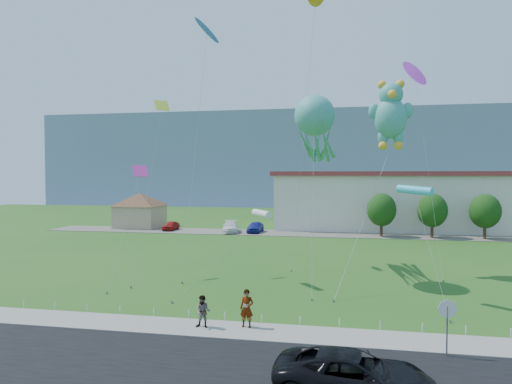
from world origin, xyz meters
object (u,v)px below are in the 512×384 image
at_px(teddy_bear_kite, 391,113).
at_px(parked_car_white, 231,227).
at_px(parked_car_red, 171,226).
at_px(pedestrian_left, 247,308).
at_px(parked_car_blue, 255,227).
at_px(warehouse, 494,201).
at_px(pedestrian_right, 203,312).
at_px(stop_sign, 447,314).
at_px(octopus_kite, 316,127).
at_px(suv, 354,375).
at_px(pavilion, 140,207).

bearing_deg(teddy_bear_kite, parked_car_white, 130.25).
distance_m(parked_car_red, teddy_bear_kite, 37.02).
xyz_separation_m(pedestrian_left, parked_car_blue, (-6.59, 37.31, -0.28)).
distance_m(warehouse, parked_car_white, 36.87).
xyz_separation_m(pedestrian_right, teddy_bear_kite, (10.58, 15.66, 11.71)).
bearing_deg(parked_car_white, stop_sign, -76.57).
bearing_deg(parked_car_blue, pedestrian_right, -80.45).
height_order(pedestrian_left, teddy_bear_kite, teddy_bear_kite).
height_order(warehouse, pedestrian_left, warehouse).
relative_size(parked_car_white, octopus_kite, 0.37).
xyz_separation_m(pedestrian_right, parked_car_white, (-7.74, 37.31, -0.13)).
relative_size(pedestrian_right, parked_car_white, 0.32).
height_order(stop_sign, parked_car_blue, stop_sign).
height_order(parked_car_red, parked_car_white, parked_car_white).
distance_m(warehouse, teddy_bear_kite, 36.51).
relative_size(parked_car_red, teddy_bear_kite, 0.24).
bearing_deg(teddy_bear_kite, octopus_kite, -156.40).
distance_m(suv, parked_car_red, 49.83).
xyz_separation_m(suv, pedestrian_left, (-5.11, 6.30, 0.22)).
relative_size(suv, pedestrian_right, 3.44).
height_order(parked_car_blue, teddy_bear_kite, teddy_bear_kite).
relative_size(stop_sign, teddy_bear_kite, 0.16).
bearing_deg(octopus_kite, pavilion, 134.47).
bearing_deg(teddy_bear_kite, pedestrian_left, -119.02).
xyz_separation_m(pedestrian_right, parked_car_blue, (-4.44, 37.76, -0.13)).
xyz_separation_m(pavilion, teddy_bear_kite, (32.83, -25.09, 9.60)).
height_order(warehouse, suv, warehouse).
distance_m(parked_car_white, teddy_bear_kite, 30.72).
distance_m(parked_car_white, octopus_kite, 29.21).
bearing_deg(pedestrian_right, teddy_bear_kite, 59.32).
distance_m(stop_sign, pedestrian_left, 9.34).
xyz_separation_m(pavilion, warehouse, (50.00, 6.00, 1.10)).
distance_m(suv, octopus_kite, 21.85).
height_order(pedestrian_right, parked_car_white, pedestrian_right).
bearing_deg(octopus_kite, warehouse, 55.71).
relative_size(warehouse, teddy_bear_kite, 4.01).
xyz_separation_m(pedestrian_right, octopus_kite, (4.84, 13.15, 10.45)).
bearing_deg(warehouse, stop_sign, -108.90).
xyz_separation_m(parked_car_blue, octopus_kite, (9.28, -24.61, 10.58)).
distance_m(pedestrian_left, parked_car_blue, 37.88).
height_order(warehouse, octopus_kite, octopus_kite).
xyz_separation_m(suv, octopus_kite, (-2.42, 18.99, 10.52)).
relative_size(suv, octopus_kite, 0.41).
bearing_deg(parked_car_white, suv, -83.50).
height_order(pedestrian_left, parked_car_blue, pedestrian_left).
relative_size(octopus_kite, teddy_bear_kite, 0.89).
bearing_deg(pavilion, pedestrian_left, -58.80).
bearing_deg(stop_sign, pedestrian_right, 172.64).
bearing_deg(octopus_kite, teddy_bear_kite, 23.60).
bearing_deg(parked_car_red, parked_car_white, -3.42).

